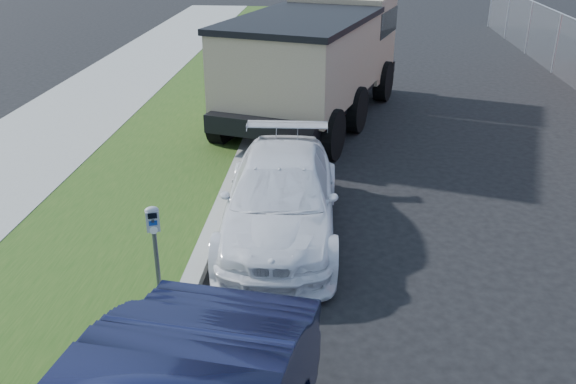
{
  "coord_description": "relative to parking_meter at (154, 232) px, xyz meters",
  "views": [
    {
      "loc": [
        -0.81,
        -6.61,
        4.44
      ],
      "look_at": [
        -1.4,
        1.0,
        1.0
      ],
      "focal_mm": 38.0,
      "sensor_mm": 36.0,
      "label": 1
    }
  ],
  "objects": [
    {
      "name": "ground",
      "position": [
        2.92,
        0.28,
        -0.99
      ],
      "size": [
        120.0,
        120.0,
        0.0
      ],
      "primitive_type": "plane",
      "color": "black",
      "rests_on": "ground"
    },
    {
      "name": "streetside",
      "position": [
        -2.65,
        2.28,
        -0.93
      ],
      "size": [
        6.12,
        50.0,
        0.15
      ],
      "color": "gray",
      "rests_on": "ground"
    },
    {
      "name": "parking_meter",
      "position": [
        0.0,
        0.0,
        0.0
      ],
      "size": [
        0.19,
        0.16,
        1.22
      ],
      "rotation": [
        0.0,
        0.0,
        0.33
      ],
      "color": "#3F4247",
      "rests_on": "ground"
    },
    {
      "name": "white_wagon",
      "position": [
        1.36,
        1.93,
        -0.39
      ],
      "size": [
        1.81,
        4.21,
        1.21
      ],
      "primitive_type": "imported",
      "rotation": [
        0.0,
        0.0,
        0.03
      ],
      "color": "white",
      "rests_on": "ground"
    },
    {
      "name": "dump_truck",
      "position": [
        1.7,
        8.12,
        0.49
      ],
      "size": [
        4.29,
        7.15,
        2.64
      ],
      "rotation": [
        0.0,
        0.0,
        -0.29
      ],
      "color": "black",
      "rests_on": "ground"
    }
  ]
}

